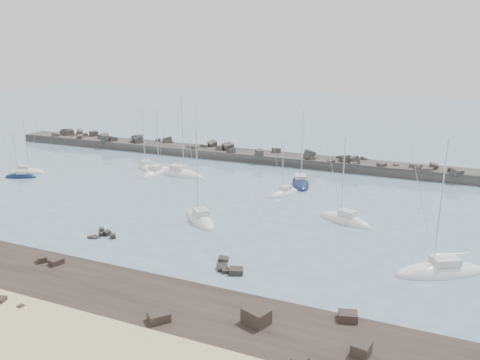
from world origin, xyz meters
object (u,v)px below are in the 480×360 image
sailboat_6 (284,193)px  sailboat_7 (300,184)px  sailboat_4 (180,174)px  sailboat_0 (27,172)px  sailboat_9 (440,272)px  sailboat_5 (200,220)px  sailboat_2 (21,177)px  sailboat_1 (146,167)px  sailboat_3 (157,173)px  sailboat_8 (345,221)px

sailboat_6 → sailboat_7: size_ratio=0.70×
sailboat_4 → sailboat_6: 22.36m
sailboat_0 → sailboat_9: sailboat_9 is taller
sailboat_4 → sailboat_0: bearing=-159.8°
sailboat_5 → sailboat_4: bearing=126.3°
sailboat_4 → sailboat_2: bearing=-153.4°
sailboat_1 → sailboat_7: size_ratio=0.89×
sailboat_2 → sailboat_3: sailboat_3 is taller
sailboat_2 → sailboat_7: 51.99m
sailboat_3 → sailboat_8: sailboat_3 is taller
sailboat_1 → sailboat_3: size_ratio=0.95×
sailboat_1 → sailboat_5: (24.52, -22.94, 0.03)m
sailboat_0 → sailboat_1: 22.71m
sailboat_0 → sailboat_7: 52.73m
sailboat_1 → sailboat_4: bearing=-15.0°
sailboat_6 → sailboat_8: (11.69, -8.92, 0.03)m
sailboat_6 → sailboat_1: bearing=168.4°
sailboat_2 → sailboat_9: (72.64, -11.13, 0.02)m
sailboat_5 → sailboat_7: bearing=71.3°
sailboat_1 → sailboat_8: bearing=-19.6°
sailboat_2 → sailboat_4: size_ratio=0.60×
sailboat_2 → sailboat_5: bearing=-9.7°
sailboat_1 → sailboat_4: sailboat_4 is taller
sailboat_1 → sailboat_3: bearing=-35.4°
sailboat_0 → sailboat_1: sailboat_1 is taller
sailboat_1 → sailboat_2: 23.27m
sailboat_1 → sailboat_9: bearing=-25.9°
sailboat_3 → sailboat_5: size_ratio=0.98×
sailboat_3 → sailboat_8: 40.17m
sailboat_0 → sailboat_9: size_ratio=0.72×
sailboat_3 → sailboat_8: bearing=-17.2°
sailboat_6 → sailboat_9: sailboat_9 is taller
sailboat_1 → sailboat_4: 9.85m
sailboat_3 → sailboat_0: bearing=-158.1°
sailboat_0 → sailboat_8: bearing=-2.3°
sailboat_1 → sailboat_5: sailboat_5 is taller
sailboat_0 → sailboat_2: (1.62, -2.91, -0.00)m
sailboat_6 → sailboat_4: bearing=169.9°
sailboat_1 → sailboat_5: 33.58m
sailboat_1 → sailboat_5: size_ratio=0.93×
sailboat_5 → sailboat_7: 24.52m
sailboat_3 → sailboat_6: size_ratio=1.35×
sailboat_2 → sailboat_7: sailboat_7 is taller
sailboat_1 → sailboat_4: (9.52, -2.55, 0.02)m
sailboat_9 → sailboat_4: bearing=152.1°
sailboat_5 → sailboat_6: size_ratio=1.38×
sailboat_6 → sailboat_7: bearing=82.8°
sailboat_2 → sailboat_4: 29.71m
sailboat_0 → sailboat_1: bearing=34.7°
sailboat_7 → sailboat_8: sailboat_7 is taller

